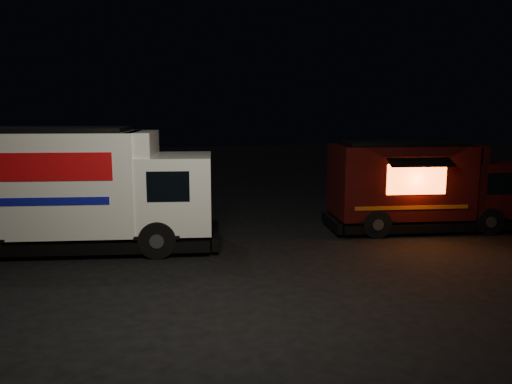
% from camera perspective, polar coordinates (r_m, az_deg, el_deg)
% --- Properties ---
extents(ground, '(80.00, 80.00, 0.00)m').
position_cam_1_polar(ground, '(12.33, -4.61, -8.16)').
color(ground, black).
rests_on(ground, ground).
extents(white_truck, '(7.52, 3.71, 3.26)m').
position_cam_1_polar(white_truck, '(14.06, -19.18, 0.34)').
color(white_truck, white).
rests_on(white_truck, ground).
extents(red_truck, '(6.20, 3.10, 2.76)m').
position_cam_1_polar(red_truck, '(16.41, 18.52, 0.71)').
color(red_truck, '#390A0C').
rests_on(red_truck, ground).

